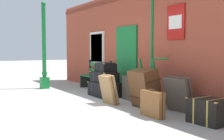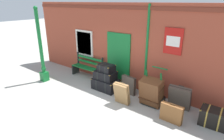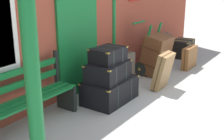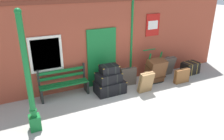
{
  "view_description": "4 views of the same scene",
  "coord_description": "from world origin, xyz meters",
  "px_view_note": "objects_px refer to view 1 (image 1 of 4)",
  "views": [
    {
      "loc": [
        7.11,
        -2.49,
        1.39
      ],
      "look_at": [
        -0.1,
        1.81,
        0.79
      ],
      "focal_mm": 46.29,
      "sensor_mm": 36.0,
      "label": 1
    },
    {
      "loc": [
        4.01,
        -3.38,
        3.25
      ],
      "look_at": [
        -0.22,
        1.94,
        0.75
      ],
      "focal_mm": 30.18,
      "sensor_mm": 36.0,
      "label": 2
    },
    {
      "loc": [
        -4.61,
        -1.26,
        2.22
      ],
      "look_at": [
        -0.09,
        1.79,
        0.52
      ],
      "focal_mm": 49.21,
      "sensor_mm": 36.0,
      "label": 3
    },
    {
      "loc": [
        -3.22,
        -4.46,
        3.58
      ],
      "look_at": [
        -0.18,
        1.8,
        0.78
      ],
      "focal_mm": 35.2,
      "sensor_mm": 36.0,
      "label": 4
    }
  ],
  "objects_px": {
    "platform_bench": "(96,77)",
    "steamer_trunk_middle": "(104,77)",
    "suitcase_cream": "(109,89)",
    "corner_trunk": "(208,111)",
    "lamp_post": "(44,56)",
    "suitcase_umber": "(152,104)",
    "steamer_trunk_base": "(105,89)",
    "large_brown_trunk": "(145,88)",
    "steamer_trunk_top": "(106,67)",
    "suitcase_slate": "(129,88)",
    "suitcase_brown": "(179,94)",
    "porters_trolley": "(150,96)"
  },
  "relations": [
    {
      "from": "platform_bench",
      "to": "steamer_trunk_middle",
      "type": "height_order",
      "value": "platform_bench"
    },
    {
      "from": "suitcase_cream",
      "to": "corner_trunk",
      "type": "height_order",
      "value": "suitcase_cream"
    },
    {
      "from": "platform_bench",
      "to": "lamp_post",
      "type": "bearing_deg",
      "value": -128.06
    },
    {
      "from": "suitcase_umber",
      "to": "steamer_trunk_base",
      "type": "bearing_deg",
      "value": 170.88
    },
    {
      "from": "lamp_post",
      "to": "steamer_trunk_middle",
      "type": "xyz_separation_m",
      "value": [
        2.58,
        1.01,
        -0.59
      ]
    },
    {
      "from": "large_brown_trunk",
      "to": "suitcase_cream",
      "type": "xyz_separation_m",
      "value": [
        -0.8,
        -0.54,
        -0.1
      ]
    },
    {
      "from": "lamp_post",
      "to": "steamer_trunk_top",
      "type": "height_order",
      "value": "lamp_post"
    },
    {
      "from": "steamer_trunk_middle",
      "to": "steamer_trunk_top",
      "type": "bearing_deg",
      "value": 32.83
    },
    {
      "from": "steamer_trunk_base",
      "to": "suitcase_umber",
      "type": "xyz_separation_m",
      "value": [
        2.8,
        -0.45,
        0.06
      ]
    },
    {
      "from": "lamp_post",
      "to": "suitcase_slate",
      "type": "distance_m",
      "value": 3.81
    },
    {
      "from": "suitcase_umber",
      "to": "corner_trunk",
      "type": "distance_m",
      "value": 1.12
    },
    {
      "from": "lamp_post",
      "to": "corner_trunk",
      "type": "height_order",
      "value": "lamp_post"
    },
    {
      "from": "suitcase_umber",
      "to": "corner_trunk",
      "type": "relative_size",
      "value": 0.88
    },
    {
      "from": "large_brown_trunk",
      "to": "suitcase_brown",
      "type": "bearing_deg",
      "value": 22.12
    },
    {
      "from": "platform_bench",
      "to": "porters_trolley",
      "type": "bearing_deg",
      "value": -4.63
    },
    {
      "from": "large_brown_trunk",
      "to": "corner_trunk",
      "type": "bearing_deg",
      "value": 2.6
    },
    {
      "from": "suitcase_brown",
      "to": "corner_trunk",
      "type": "xyz_separation_m",
      "value": [
        1.05,
        -0.25,
        -0.16
      ]
    },
    {
      "from": "porters_trolley",
      "to": "large_brown_trunk",
      "type": "bearing_deg",
      "value": -90.0
    },
    {
      "from": "corner_trunk",
      "to": "suitcase_umber",
      "type": "bearing_deg",
      "value": -150.11
    },
    {
      "from": "platform_bench",
      "to": "suitcase_umber",
      "type": "bearing_deg",
      "value": -12.22
    },
    {
      "from": "suitcase_brown",
      "to": "large_brown_trunk",
      "type": "bearing_deg",
      "value": -157.88
    },
    {
      "from": "steamer_trunk_base",
      "to": "corner_trunk",
      "type": "distance_m",
      "value": 3.77
    },
    {
      "from": "platform_bench",
      "to": "steamer_trunk_base",
      "type": "xyz_separation_m",
      "value": [
        1.47,
        -0.48,
        -0.23
      ]
    },
    {
      "from": "suitcase_brown",
      "to": "corner_trunk",
      "type": "distance_m",
      "value": 1.09
    },
    {
      "from": "large_brown_trunk",
      "to": "suitcase_umber",
      "type": "bearing_deg",
      "value": -28.1
    },
    {
      "from": "corner_trunk",
      "to": "steamer_trunk_top",
      "type": "bearing_deg",
      "value": -178.9
    },
    {
      "from": "platform_bench",
      "to": "porters_trolley",
      "type": "height_order",
      "value": "porters_trolley"
    },
    {
      "from": "steamer_trunk_base",
      "to": "suitcase_brown",
      "type": "bearing_deg",
      "value": 7.36
    },
    {
      "from": "steamer_trunk_middle",
      "to": "steamer_trunk_top",
      "type": "relative_size",
      "value": 1.36
    },
    {
      "from": "steamer_trunk_base",
      "to": "porters_trolley",
      "type": "distance_m",
      "value": 1.93
    },
    {
      "from": "suitcase_umber",
      "to": "large_brown_trunk",
      "type": "bearing_deg",
      "value": 151.9
    },
    {
      "from": "steamer_trunk_top",
      "to": "large_brown_trunk",
      "type": "distance_m",
      "value": 1.96
    },
    {
      "from": "platform_bench",
      "to": "corner_trunk",
      "type": "xyz_separation_m",
      "value": [
        5.24,
        -0.37,
        -0.2
      ]
    },
    {
      "from": "porters_trolley",
      "to": "suitcase_brown",
      "type": "xyz_separation_m",
      "value": [
        0.81,
        0.15,
        0.13
      ]
    },
    {
      "from": "lamp_post",
      "to": "suitcase_cream",
      "type": "distance_m",
      "value": 3.86
    },
    {
      "from": "steamer_trunk_top",
      "to": "large_brown_trunk",
      "type": "height_order",
      "value": "steamer_trunk_top"
    },
    {
      "from": "steamer_trunk_top",
      "to": "suitcase_cream",
      "type": "distance_m",
      "value": 1.35
    },
    {
      "from": "porters_trolley",
      "to": "suitcase_slate",
      "type": "bearing_deg",
      "value": 176.84
    },
    {
      "from": "platform_bench",
      "to": "suitcase_cream",
      "type": "relative_size",
      "value": 2.09
    },
    {
      "from": "suitcase_slate",
      "to": "lamp_post",
      "type": "bearing_deg",
      "value": -160.28
    },
    {
      "from": "platform_bench",
      "to": "suitcase_umber",
      "type": "height_order",
      "value": "platform_bench"
    },
    {
      "from": "suitcase_cream",
      "to": "platform_bench",
      "type": "bearing_deg",
      "value": 159.03
    },
    {
      "from": "steamer_trunk_middle",
      "to": "large_brown_trunk",
      "type": "distance_m",
      "value": 1.96
    },
    {
      "from": "large_brown_trunk",
      "to": "corner_trunk",
      "type": "relative_size",
      "value": 1.32
    },
    {
      "from": "steamer_trunk_middle",
      "to": "steamer_trunk_base",
      "type": "bearing_deg",
      "value": -16.69
    },
    {
      "from": "suitcase_brown",
      "to": "suitcase_cream",
      "type": "distance_m",
      "value": 1.83
    },
    {
      "from": "large_brown_trunk",
      "to": "suitcase_umber",
      "type": "distance_m",
      "value": 1.02
    },
    {
      "from": "steamer_trunk_top",
      "to": "suitcase_umber",
      "type": "bearing_deg",
      "value": -9.78
    },
    {
      "from": "lamp_post",
      "to": "large_brown_trunk",
      "type": "bearing_deg",
      "value": 12.67
    },
    {
      "from": "suitcase_brown",
      "to": "suitcase_umber",
      "type": "xyz_separation_m",
      "value": [
        0.08,
        -0.8,
        -0.13
      ]
    }
  ]
}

